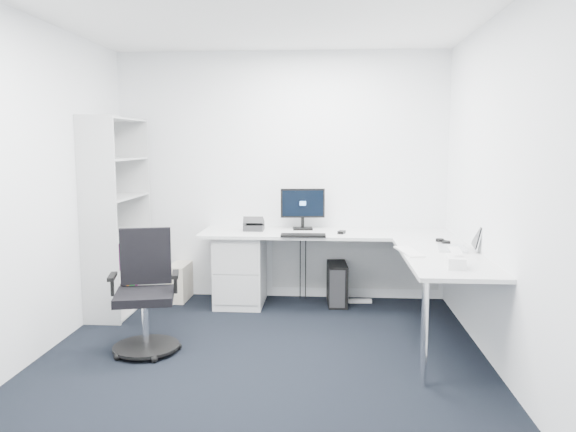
# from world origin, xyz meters

# --- Properties ---
(ground) EXTENTS (4.20, 4.20, 0.00)m
(ground) POSITION_xyz_m (0.00, 0.00, 0.00)
(ground) COLOR black
(ceiling) EXTENTS (4.20, 4.20, 0.00)m
(ceiling) POSITION_xyz_m (0.00, 0.00, 2.70)
(ceiling) COLOR white
(wall_back) EXTENTS (3.60, 0.02, 2.70)m
(wall_back) POSITION_xyz_m (0.00, 2.10, 1.35)
(wall_back) COLOR white
(wall_back) RESTS_ON ground
(wall_front) EXTENTS (3.60, 0.02, 2.70)m
(wall_front) POSITION_xyz_m (0.00, -2.10, 1.35)
(wall_front) COLOR white
(wall_front) RESTS_ON ground
(wall_left) EXTENTS (0.02, 4.20, 2.70)m
(wall_left) POSITION_xyz_m (-1.80, 0.00, 1.35)
(wall_left) COLOR white
(wall_left) RESTS_ON ground
(wall_right) EXTENTS (0.02, 4.20, 2.70)m
(wall_right) POSITION_xyz_m (1.80, 0.00, 1.35)
(wall_right) COLOR white
(wall_right) RESTS_ON ground
(l_desk) EXTENTS (2.72, 1.52, 0.79)m
(l_desk) POSITION_xyz_m (0.55, 1.40, 0.40)
(l_desk) COLOR silver
(l_desk) RESTS_ON ground
(drawer_pedestal) EXTENTS (0.50, 0.62, 0.76)m
(drawer_pedestal) POSITION_xyz_m (-0.41, 1.76, 0.38)
(drawer_pedestal) COLOR silver
(drawer_pedestal) RESTS_ON ground
(bookshelf) EXTENTS (0.38, 0.99, 1.97)m
(bookshelf) POSITION_xyz_m (-1.62, 1.45, 0.99)
(bookshelf) COLOR #B7B9B9
(bookshelf) RESTS_ON ground
(task_chair) EXTENTS (0.68, 0.68, 1.00)m
(task_chair) POSITION_xyz_m (-0.97, 0.31, 0.50)
(task_chair) COLOR black
(task_chair) RESTS_ON ground
(black_pc_tower) EXTENTS (0.23, 0.46, 0.44)m
(black_pc_tower) POSITION_xyz_m (0.62, 1.83, 0.22)
(black_pc_tower) COLOR black
(black_pc_tower) RESTS_ON ground
(beige_pc_tower) EXTENTS (0.20, 0.42, 0.40)m
(beige_pc_tower) POSITION_xyz_m (-1.10, 1.88, 0.20)
(beige_pc_tower) COLOR beige
(beige_pc_tower) RESTS_ON ground
(power_strip) EXTENTS (0.33, 0.07, 0.04)m
(power_strip) POSITION_xyz_m (0.83, 1.89, 0.02)
(power_strip) COLOR white
(power_strip) RESTS_ON ground
(monitor) EXTENTS (0.49, 0.20, 0.45)m
(monitor) POSITION_xyz_m (0.25, 1.91, 1.02)
(monitor) COLOR black
(monitor) RESTS_ON l_desk
(black_keyboard) EXTENTS (0.45, 0.17, 0.02)m
(black_keyboard) POSITION_xyz_m (0.27, 1.45, 0.80)
(black_keyboard) COLOR black
(black_keyboard) RESTS_ON l_desk
(mouse) EXTENTS (0.09, 0.11, 0.03)m
(mouse) POSITION_xyz_m (0.66, 1.64, 0.81)
(mouse) COLOR black
(mouse) RESTS_ON l_desk
(desk_phone) EXTENTS (0.21, 0.21, 0.15)m
(desk_phone) POSITION_xyz_m (-0.27, 1.81, 0.87)
(desk_phone) COLOR #272729
(desk_phone) RESTS_ON l_desk
(laptop) EXTENTS (0.39, 0.38, 0.24)m
(laptop) POSITION_xyz_m (1.60, 0.85, 0.92)
(laptop) COLOR silver
(laptop) RESTS_ON l_desk
(white_keyboard) EXTENTS (0.21, 0.48, 0.02)m
(white_keyboard) POSITION_xyz_m (1.21, 0.68, 0.80)
(white_keyboard) COLOR white
(white_keyboard) RESTS_ON l_desk
(headphones) EXTENTS (0.16, 0.21, 0.05)m
(headphones) POSITION_xyz_m (1.59, 1.19, 0.82)
(headphones) COLOR black
(headphones) RESTS_ON l_desk
(orange_fruit) EXTENTS (0.08, 0.08, 0.08)m
(orange_fruit) POSITION_xyz_m (1.46, 0.26, 0.83)
(orange_fruit) COLOR orange
(orange_fruit) RESTS_ON l_desk
(tissue_box) EXTENTS (0.14, 0.25, 0.08)m
(tissue_box) POSITION_xyz_m (1.47, 0.14, 0.84)
(tissue_box) COLOR white
(tissue_box) RESTS_ON l_desk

